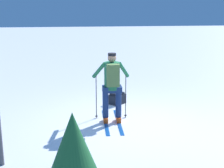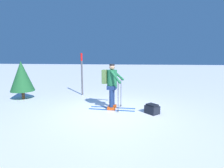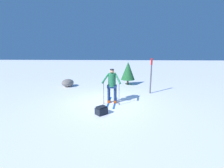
% 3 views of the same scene
% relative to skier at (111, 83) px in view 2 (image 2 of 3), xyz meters
% --- Properties ---
extents(ground_plane, '(80.00, 80.00, 0.00)m').
position_rel_skier_xyz_m(ground_plane, '(-0.07, -0.29, -1.04)').
color(ground_plane, white).
extents(skier, '(1.83, 0.99, 1.77)m').
position_rel_skier_xyz_m(skier, '(0.00, 0.00, 0.00)').
color(skier, '#144C9E').
rests_on(skier, ground_plane).
extents(dropped_backpack, '(0.57, 0.58, 0.35)m').
position_rel_skier_xyz_m(dropped_backpack, '(1.54, -0.37, -0.88)').
color(dropped_backpack, black).
rests_on(dropped_backpack, ground_plane).
extents(trail_marker, '(0.10, 0.10, 2.23)m').
position_rel_skier_xyz_m(trail_marker, '(-1.89, 2.34, 0.25)').
color(trail_marker, '#4C4C51').
rests_on(trail_marker, ground_plane).
extents(pine_tree, '(1.11, 1.11, 1.85)m').
position_rel_skier_xyz_m(pine_tree, '(-4.46, 1.04, 0.08)').
color(pine_tree, '#4C331E').
rests_on(pine_tree, ground_plane).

